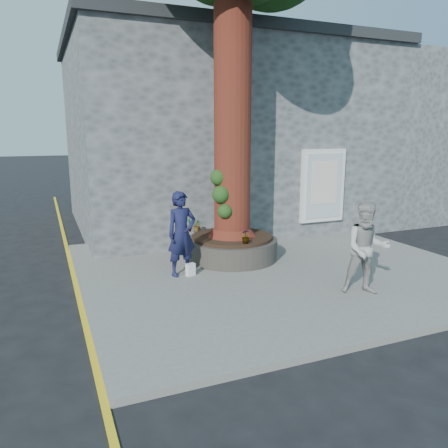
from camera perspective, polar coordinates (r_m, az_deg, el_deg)
name	(u,v)px	position (r m, az deg, el deg)	size (l,w,h in m)	color
ground	(235,293)	(9.24, 1.46, -8.97)	(120.00, 120.00, 0.00)	black
pavement	(275,268)	(10.71, 6.65, -5.75)	(9.00, 8.00, 0.12)	slate
yellow_line	(79,297)	(9.48, -18.47, -9.04)	(0.10, 30.00, 0.01)	yellow
stone_shop	(218,136)	(16.24, -0.80, 11.43)	(10.30, 8.30, 6.30)	#4B4E50
neighbour_shop	(389,139)	(20.60, 20.69, 10.35)	(6.00, 8.00, 6.00)	#4B4E50
planter	(232,247)	(11.17, 1.05, -3.05)	(2.30, 2.30, 0.60)	black
man	(182,234)	(9.76, -5.56, -1.30)	(0.70, 0.46, 1.91)	#15173A
woman	(367,249)	(9.07, 18.13, -3.07)	(0.90, 0.70, 1.85)	#A5A29D
shopping_bag	(191,269)	(9.92, -4.39, -5.94)	(0.20, 0.12, 0.28)	white
plant_a	(190,225)	(11.53, -4.51, -0.14)	(0.18, 0.12, 0.35)	gray
plant_b	(237,221)	(12.01, 1.65, 0.37)	(0.19, 0.18, 0.34)	gray
plant_c	(246,236)	(10.29, 2.84, -1.63)	(0.19, 0.19, 0.33)	gray
plant_d	(197,225)	(11.60, -3.56, -0.14)	(0.28, 0.25, 0.31)	gray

